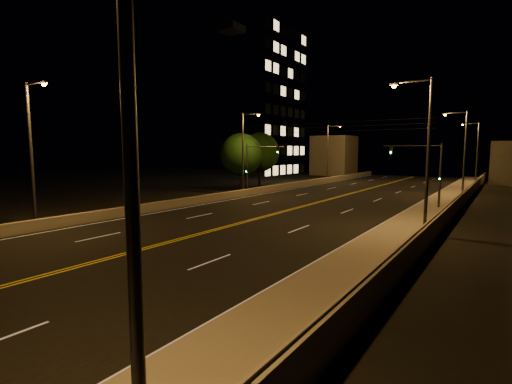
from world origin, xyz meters
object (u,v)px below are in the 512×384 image
Objects in this scene: tree_0 at (241,155)px; building_tower at (232,107)px; streetlight_0 at (117,128)px; streetlight_4 at (33,146)px; streetlight_1 at (424,146)px; tree_1 at (260,152)px; streetlight_2 at (462,148)px; traffic_signal_right at (428,168)px; streetlight_3 at (476,149)px; streetlight_6 at (329,149)px; streetlight_5 at (245,148)px; traffic_signal_left at (254,164)px.

building_tower is at bearing 131.00° from tree_0.
streetlight_0 and streetlight_4 have the same top height.
tree_1 is (-26.75, 21.89, -0.49)m from streetlight_1.
streetlight_2 is (0.00, 44.15, 0.00)m from streetlight_0.
tree_1 is at bearing 156.89° from traffic_signal_right.
streetlight_3 is 1.00× the size of streetlight_4.
streetlight_6 is at bearing -163.63° from streetlight_3.
traffic_signal_right is at bearing 92.72° from streetlight_0.
building_tower reaches higher than tree_1.
streetlight_0 is 1.00× the size of streetlight_4.
streetlight_5 is (-21.47, 32.44, 0.00)m from streetlight_0.
streetlight_2 and streetlight_5 have the same top height.
building_tower reaches higher than streetlight_0.
streetlight_4 is 1.00× the size of streetlight_6.
tree_0 is at bearing 124.41° from streetlight_0.
traffic_signal_left is at bearing 180.00° from traffic_signal_right.
streetlight_3 reaches higher than traffic_signal_left.
streetlight_6 is 1.20× the size of tree_1.
traffic_signal_right is (-1.56, -30.75, -1.78)m from streetlight_3.
streetlight_1 reaches higher than traffic_signal_left.
streetlight_1 is at bearing -58.90° from streetlight_6.
streetlight_1 and streetlight_3 have the same top height.
traffic_signal_left is at bearing -87.29° from streetlight_6.
streetlight_0 is at bearing -90.00° from streetlight_1.
streetlight_6 is (-21.47, 57.20, 0.00)m from streetlight_0.
streetlight_3 is (0.00, 63.51, 0.00)m from streetlight_0.
streetlight_4 is (-21.47, -12.78, 0.00)m from streetlight_1.
traffic_signal_left is (-20.31, 11.14, -1.78)m from streetlight_1.
streetlight_0 is at bearing -69.43° from streetlight_6.
streetlight_3 is at bearing 90.00° from streetlight_0.
tree_0 is at bearing 171.58° from traffic_signal_right.
streetlight_2 reaches higher than tree_1.
streetlight_1 is 0.34× the size of building_tower.
streetlight_4 is at bearing -81.33° from tree_1.
tree_1 is at bearing 140.71° from streetlight_1.
building_tower is at bearing 141.35° from streetlight_1.
streetlight_5 reaches higher than tree_0.
streetlight_4 is at bearing -90.00° from streetlight_5.
streetlight_2 is 1.63× the size of traffic_signal_left.
tree_0 is (-24.80, -7.95, -0.77)m from streetlight_2.
building_tower is at bearing 133.27° from traffic_signal_left.
tree_1 is (-5.28, 34.67, -0.49)m from streetlight_4.
streetlight_2 is 24.45m from streetlight_5.
traffic_signal_right is at bearing -92.89° from streetlight_3.
building_tower reaches higher than streetlight_2.
building_tower is (-39.76, 9.26, 8.08)m from streetlight_2.
traffic_signal_left is 0.21× the size of building_tower.
traffic_signal_left is (1.16, -24.45, -1.78)m from streetlight_6.
streetlight_2 is 26.05m from tree_0.
streetlight_6 is at bearing 81.00° from tree_0.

